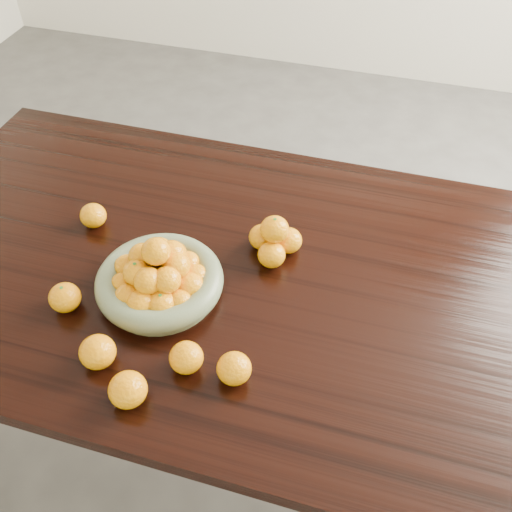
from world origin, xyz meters
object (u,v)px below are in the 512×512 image
(dining_table, at_px, (274,301))
(fruit_bowl, at_px, (159,278))
(orange_pyramid, at_px, (274,240))
(loose_orange_0, at_px, (65,298))

(dining_table, bearing_deg, fruit_bowl, -154.28)
(dining_table, distance_m, orange_pyramid, 0.16)
(dining_table, height_order, orange_pyramid, orange_pyramid)
(fruit_bowl, xyz_separation_m, loose_orange_0, (-0.19, -0.10, -0.01))
(loose_orange_0, bearing_deg, dining_table, 27.31)
(fruit_bowl, relative_size, loose_orange_0, 4.11)
(fruit_bowl, distance_m, orange_pyramid, 0.29)
(dining_table, xyz_separation_m, fruit_bowl, (-0.24, -0.12, 0.13))
(orange_pyramid, height_order, loose_orange_0, orange_pyramid)
(orange_pyramid, relative_size, loose_orange_0, 1.86)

